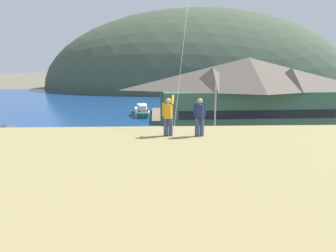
% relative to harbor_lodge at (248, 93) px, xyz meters
% --- Properties ---
extents(ground_plane, '(600.00, 600.00, 0.00)m').
position_rel_harbor_lodge_xyz_m(ground_plane, '(-11.00, -22.54, -5.75)').
color(ground_plane, '#66604C').
extents(parking_lot_pad, '(40.00, 20.00, 0.10)m').
position_rel_harbor_lodge_xyz_m(parking_lot_pad, '(-11.00, -17.54, -5.70)').
color(parking_lot_pad, gray).
rests_on(parking_lot_pad, ground).
extents(bay_water, '(360.00, 84.00, 0.03)m').
position_rel_harbor_lodge_xyz_m(bay_water, '(-11.00, 37.46, -5.73)').
color(bay_water, navy).
rests_on(bay_water, ground).
extents(far_hill_west_ridge, '(123.14, 74.15, 61.92)m').
position_rel_harbor_lodge_xyz_m(far_hill_west_ridge, '(4.93, 86.06, -5.75)').
color(far_hill_west_ridge, '#42513D').
rests_on(far_hill_west_ridge, ground).
extents(far_hill_east_peak, '(86.71, 63.38, 48.94)m').
position_rel_harbor_lodge_xyz_m(far_hill_east_peak, '(10.66, 89.08, -5.75)').
color(far_hill_east_peak, '#334733').
rests_on(far_hill_east_peak, ground).
extents(harbor_lodge, '(26.43, 11.86, 10.80)m').
position_rel_harbor_lodge_xyz_m(harbor_lodge, '(0.00, 0.00, 0.00)').
color(harbor_lodge, '#38604C').
rests_on(harbor_lodge, ground).
extents(storage_shed_near_lot, '(5.65, 5.05, 4.85)m').
position_rel_harbor_lodge_xyz_m(storage_shed_near_lot, '(-26.20, -17.60, -3.23)').
color(storage_shed_near_lot, '#338475').
rests_on(storage_shed_near_lot, ground).
extents(wharf_dock, '(3.20, 15.35, 0.70)m').
position_rel_harbor_lodge_xyz_m(wharf_dock, '(-12.26, 13.82, -5.40)').
color(wharf_dock, '#70604C').
rests_on(wharf_dock, ground).
extents(moored_boat_wharfside, '(2.15, 6.16, 2.16)m').
position_rel_harbor_lodge_xyz_m(moored_boat_wharfside, '(-15.56, 14.87, -5.03)').
color(moored_boat_wharfside, '#23564C').
rests_on(moored_boat_wharfside, ground).
extents(moored_boat_outer_mooring, '(2.40, 6.04, 2.16)m').
position_rel_harbor_lodge_xyz_m(moored_boat_outer_mooring, '(-9.01, 12.13, -5.03)').
color(moored_boat_outer_mooring, navy).
rests_on(moored_boat_outer_mooring, ground).
extents(moored_boat_inner_slip, '(3.36, 8.21, 2.16)m').
position_rel_harbor_lodge_xyz_m(moored_boat_inner_slip, '(-15.89, 17.08, -5.03)').
color(moored_boat_inner_slip, silver).
rests_on(moored_boat_inner_slip, ground).
extents(parked_car_back_row_left, '(4.29, 2.22, 1.82)m').
position_rel_harbor_lodge_xyz_m(parked_car_back_row_left, '(-1.26, -15.04, -4.68)').
color(parked_car_back_row_left, red).
rests_on(parked_car_back_row_left, parking_lot_pad).
extents(parked_car_mid_row_near, '(4.34, 2.34, 1.82)m').
position_rel_harbor_lodge_xyz_m(parked_car_mid_row_near, '(-8.71, -15.82, -4.68)').
color(parked_car_mid_row_near, silver).
rests_on(parked_car_mid_row_near, parking_lot_pad).
extents(parked_car_mid_row_center, '(4.35, 2.37, 1.82)m').
position_rel_harbor_lodge_xyz_m(parked_car_mid_row_center, '(-19.98, -17.14, -4.68)').
color(parked_car_mid_row_center, '#B28923').
rests_on(parked_car_mid_row_center, parking_lot_pad).
extents(parked_car_lone_by_shed, '(4.34, 2.34, 1.82)m').
position_rel_harbor_lodge_xyz_m(parked_car_lone_by_shed, '(-5.58, -21.71, -4.68)').
color(parked_car_lone_by_shed, '#236633').
rests_on(parked_car_lone_by_shed, parking_lot_pad).
extents(parked_car_mid_row_far, '(4.23, 2.10, 1.82)m').
position_rel_harbor_lodge_xyz_m(parked_car_mid_row_far, '(-15.17, -21.52, -4.68)').
color(parked_car_mid_row_far, '#236633').
rests_on(parked_car_mid_row_far, parking_lot_pad).
extents(parked_car_front_row_end, '(4.35, 2.36, 1.82)m').
position_rel_harbor_lodge_xyz_m(parked_car_front_row_end, '(-22.54, -22.52, -4.68)').
color(parked_car_front_row_end, black).
rests_on(parked_car_front_row_end, parking_lot_pad).
extents(parked_car_front_row_silver, '(4.26, 2.18, 1.82)m').
position_rel_harbor_lodge_xyz_m(parked_car_front_row_silver, '(-13.48, -16.65, -4.68)').
color(parked_car_front_row_silver, red).
rests_on(parked_car_front_row_silver, parking_lot_pad).
extents(parked_car_corner_spot, '(4.23, 2.11, 1.82)m').
position_rel_harbor_lodge_xyz_m(parked_car_corner_spot, '(5.02, -14.86, -4.68)').
color(parked_car_corner_spot, navy).
rests_on(parked_car_corner_spot, parking_lot_pad).
extents(parking_light_pole, '(0.24, 0.78, 7.86)m').
position_rel_harbor_lodge_xyz_m(parking_light_pole, '(-6.91, -11.99, -1.17)').
color(parking_light_pole, '#ADADB2').
rests_on(parking_light_pole, parking_lot_pad).
extents(person_kite_flyer, '(0.57, 0.64, 1.86)m').
position_rel_harbor_lodge_xyz_m(person_kite_flyer, '(-12.71, -31.22, 2.01)').
color(person_kite_flyer, '#384770').
rests_on(person_kite_flyer, grassy_hill_foreground).
extents(person_companion, '(0.55, 0.40, 1.74)m').
position_rel_harbor_lodge_xyz_m(person_companion, '(-11.29, -31.35, 1.99)').
color(person_companion, '#384770').
rests_on(person_companion, grassy_hill_foreground).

